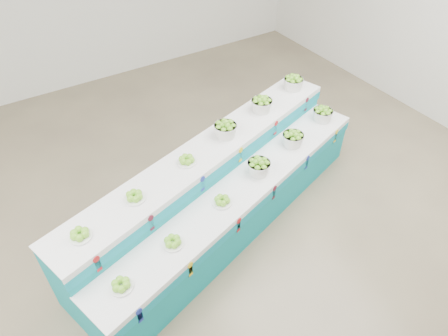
{
  "coord_description": "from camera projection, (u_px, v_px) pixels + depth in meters",
  "views": [
    {
      "loc": [
        -1.16,
        -2.45,
        4.04
      ],
      "look_at": [
        0.74,
        0.57,
        0.87
      ],
      "focal_mm": 32.57,
      "sensor_mm": 36.0,
      "label": 1
    }
  ],
  "objects": [
    {
      "name": "basket_upper_left",
      "position": [
        225.0,
        129.0,
        4.92
      ],
      "size": [
        0.35,
        0.35,
        0.21
      ],
      "primitive_type": null,
      "rotation": [
        0.0,
        0.0,
        0.29
      ],
      "color": "silver",
      "rests_on": "display_stand"
    },
    {
      "name": "plate_upper_right",
      "position": [
        187.0,
        160.0,
        4.58
      ],
      "size": [
        0.28,
        0.28,
        0.1
      ],
      "primitive_type": "cylinder",
      "rotation": [
        0.0,
        0.0,
        0.29
      ],
      "color": "white",
      "rests_on": "display_stand"
    },
    {
      "name": "plate_upper_left",
      "position": [
        80.0,
        234.0,
        3.78
      ],
      "size": [
        0.28,
        0.28,
        0.1
      ],
      "primitive_type": "cylinder",
      "rotation": [
        0.0,
        0.0,
        0.29
      ],
      "color": "white",
      "rests_on": "display_stand"
    },
    {
      "name": "ground",
      "position": [
        196.0,
        275.0,
        4.69
      ],
      "size": [
        10.0,
        10.0,
        0.0
      ],
      "primitive_type": "plane",
      "color": "brown",
      "rests_on": "ground"
    },
    {
      "name": "basket_upper_right",
      "position": [
        293.0,
        82.0,
        5.76
      ],
      "size": [
        0.35,
        0.35,
        0.21
      ],
      "primitive_type": null,
      "rotation": [
        0.0,
        0.0,
        0.29
      ],
      "color": "silver",
      "rests_on": "display_stand"
    },
    {
      "name": "plate_lower_mid",
      "position": [
        173.0,
        241.0,
        4.09
      ],
      "size": [
        0.28,
        0.28,
        0.1
      ],
      "primitive_type": "cylinder",
      "rotation": [
        0.0,
        0.0,
        0.29
      ],
      "color": "white",
      "rests_on": "display_stand"
    },
    {
      "name": "basket_lower_left",
      "position": [
        259.0,
        166.0,
        4.86
      ],
      "size": [
        0.35,
        0.35,
        0.21
      ],
      "primitive_type": null,
      "rotation": [
        0.0,
        0.0,
        0.29
      ],
      "color": "silver",
      "rests_on": "display_stand"
    },
    {
      "name": "plate_lower_left",
      "position": [
        121.0,
        284.0,
        3.72
      ],
      "size": [
        0.28,
        0.28,
        0.1
      ],
      "primitive_type": "cylinder",
      "rotation": [
        0.0,
        0.0,
        0.29
      ],
      "color": "white",
      "rests_on": "display_stand"
    },
    {
      "name": "basket_lower_mid",
      "position": [
        293.0,
        138.0,
        5.27
      ],
      "size": [
        0.35,
        0.35,
        0.21
      ],
      "primitive_type": null,
      "rotation": [
        0.0,
        0.0,
        0.29
      ],
      "color": "silver",
      "rests_on": "display_stand"
    },
    {
      "name": "plate_lower_right",
      "position": [
        222.0,
        200.0,
        4.52
      ],
      "size": [
        0.28,
        0.28,
        0.1
      ],
      "primitive_type": "cylinder",
      "rotation": [
        0.0,
        0.0,
        0.29
      ],
      "color": "white",
      "rests_on": "display_stand"
    },
    {
      "name": "basket_lower_right",
      "position": [
        323.0,
        114.0,
        5.7
      ],
      "size": [
        0.35,
        0.35,
        0.21
      ],
      "primitive_type": null,
      "rotation": [
        0.0,
        0.0,
        0.29
      ],
      "color": "silver",
      "rests_on": "display_stand"
    },
    {
      "name": "basket_upper_mid",
      "position": [
        262.0,
        104.0,
        5.33
      ],
      "size": [
        0.35,
        0.35,
        0.21
      ],
      "primitive_type": null,
      "rotation": [
        0.0,
        0.0,
        0.29
      ],
      "color": "silver",
      "rests_on": "display_stand"
    },
    {
      "name": "plate_upper_mid",
      "position": [
        134.0,
        196.0,
        4.15
      ],
      "size": [
        0.28,
        0.28,
        0.1
      ],
      "primitive_type": "cylinder",
      "rotation": [
        0.0,
        0.0,
        0.29
      ],
      "color": "white",
      "rests_on": "display_stand"
    },
    {
      "name": "display_stand",
      "position": [
        224.0,
        190.0,
        5.01
      ],
      "size": [
        4.41,
        2.29,
        1.02
      ],
      "primitive_type": null,
      "rotation": [
        0.0,
        0.0,
        0.29
      ],
      "color": "teal",
      "rests_on": "ground"
    }
  ]
}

